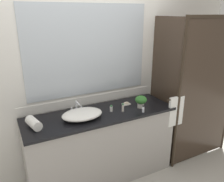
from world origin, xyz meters
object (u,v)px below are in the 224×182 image
Objects in this scene: sink_basin at (82,114)px; potted_plant at (141,101)px; faucet at (77,108)px; amenity_bottle_lotion at (111,109)px; amenity_bottle_body_wash at (123,108)px; rolled_towel_near_edge at (34,123)px; soap_dish at (126,103)px; amenity_bottle_shampoo at (143,109)px.

potted_plant reaches higher than sink_basin.
amenity_bottle_lotion is at bearing -26.17° from faucet.
potted_plant is 1.55× the size of amenity_bottle_body_wash.
sink_basin is 2.99× the size of potted_plant.
amenity_bottle_lotion is 0.78× the size of amenity_bottle_body_wash.
faucet is 0.55m from rolled_towel_near_edge.
faucet is at bearing 90.00° from sink_basin.
potted_plant is 0.70× the size of rolled_towel_near_edge.
rolled_towel_near_edge is (-1.27, 0.07, -0.04)m from potted_plant.
soap_dish is 0.30m from amenity_bottle_shampoo.
amenity_bottle_body_wash is (-0.14, -0.16, 0.03)m from soap_dish.
faucet is 0.41m from amenity_bottle_lotion.
amenity_bottle_lotion is 0.35× the size of rolled_towel_near_edge.
amenity_bottle_body_wash is at bearing -26.42° from faucet.
sink_basin is at bearing 164.86° from amenity_bottle_shampoo.
faucet is at bearing 153.58° from amenity_bottle_body_wash.
amenity_bottle_lotion is at bearing 170.53° from potted_plant.
amenity_bottle_body_wash is at bearing -6.52° from sink_basin.
potted_plant is at bearing -18.09° from faucet.
amenity_bottle_shampoo is 1.23m from rolled_towel_near_edge.
amenity_bottle_shampoo is at bearing -30.92° from amenity_bottle_lotion.
faucet is 2.19× the size of amenity_bottle_lotion.
faucet is 0.64m from soap_dish.
amenity_bottle_body_wash is at bearing 146.91° from amenity_bottle_shampoo.
sink_basin is 4.64× the size of amenity_bottle_body_wash.
potted_plant is 0.39m from amenity_bottle_lotion.
amenity_bottle_lotion is at bearing -0.33° from rolled_towel_near_edge.
amenity_bottle_lotion reaches higher than soap_dish.
potted_plant is at bearing -3.09° from rolled_towel_near_edge.
soap_dish is at bearing 48.75° from amenity_bottle_body_wash.
amenity_bottle_body_wash is (0.12, -0.06, 0.01)m from amenity_bottle_lotion.
amenity_bottle_shampoo reaches higher than amenity_bottle_lotion.
sink_basin is 0.19m from faucet.
amenity_bottle_shampoo is at bearing -15.14° from sink_basin.
faucet is at bearing 151.55° from amenity_bottle_shampoo.
soap_dish is 1.00× the size of amenity_bottle_body_wash.
amenity_bottle_shampoo is at bearing -9.34° from rolled_towel_near_edge.
faucet is 0.79m from amenity_bottle_shampoo.
potted_plant is 0.26m from amenity_bottle_body_wash.
rolled_towel_near_edge is at bearing 178.67° from sink_basin.
amenity_bottle_body_wash reaches higher than amenity_bottle_lotion.
amenity_bottle_body_wash is (0.49, -0.24, 0.00)m from faucet.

